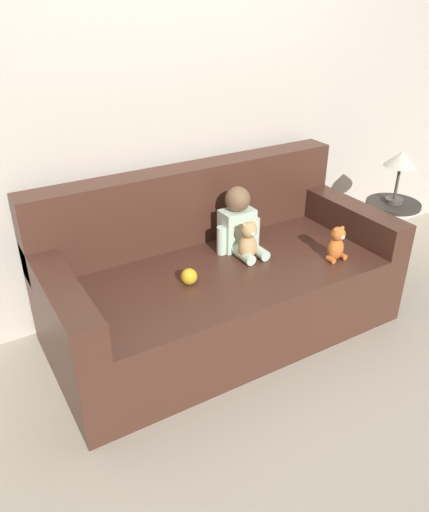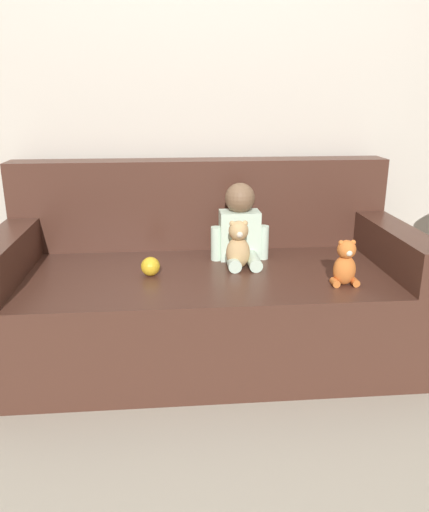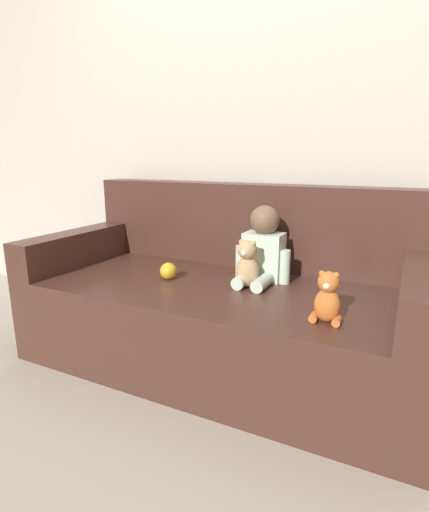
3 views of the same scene
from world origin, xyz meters
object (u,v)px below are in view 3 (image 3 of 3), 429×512
(person_baby, at_px, (263,250))
(plush_toy_side, at_px, (327,298))
(couch, at_px, (225,302))
(toy_ball, at_px, (168,271))
(teddy_bear_brown, at_px, (247,264))

(person_baby, bearing_deg, plush_toy_side, -44.19)
(plush_toy_side, bearing_deg, person_baby, 135.81)
(couch, relative_size, toy_ball, 22.62)
(teddy_bear_brown, relative_size, toy_ball, 2.69)
(couch, bearing_deg, teddy_bear_brown, -26.65)
(couch, height_order, toy_ball, couch)
(plush_toy_side, bearing_deg, couch, 150.42)
(person_baby, bearing_deg, couch, -160.94)
(teddy_bear_brown, xyz_separation_m, toy_ball, (-0.42, -0.06, -0.07))
(couch, distance_m, person_baby, 0.35)
(person_baby, xyz_separation_m, plush_toy_side, (0.41, -0.40, -0.07))
(teddy_bear_brown, distance_m, plush_toy_side, 0.51)
(teddy_bear_brown, height_order, toy_ball, teddy_bear_brown)
(couch, bearing_deg, toy_ball, -151.91)
(couch, height_order, person_baby, couch)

